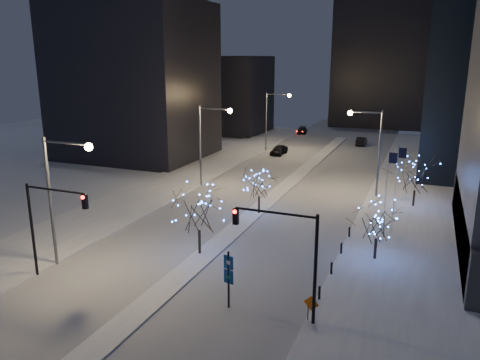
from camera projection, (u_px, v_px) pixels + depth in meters
The scene contains 25 objects.
ground at pixel (154, 300), 30.96m from camera, with size 160.00×160.00×0.00m, color white.
road at pixel (295, 178), 62.37m from camera, with size 20.00×130.00×0.02m, color #B0B5C0.
median at pixel (284, 187), 57.86m from camera, with size 2.00×80.00×0.15m, color white.
east_sidewalk at pixel (408, 230), 43.45m from camera, with size 10.00×90.00×0.15m, color white.
west_sidewalk at pixel (143, 196), 53.96m from camera, with size 8.00×90.00×0.15m, color white.
filler_west_near at pixel (135, 81), 73.97m from camera, with size 22.00×18.00×24.00m, color black.
filler_west_far at pixel (223, 94), 101.18m from camera, with size 18.00×16.00×16.00m, color black.
horizon_block at pixel (391, 33), 106.04m from camera, with size 24.00×14.00×42.00m, color black.
street_lamp_w_near at pixel (60, 185), 34.36m from camera, with size 4.40×0.56×10.00m.
street_lamp_w_mid at pixel (208, 135), 56.79m from camera, with size 4.40×0.56×10.00m.
street_lamp_w_far at pixel (272, 113), 79.22m from camera, with size 4.40×0.56×10.00m.
street_lamp_east at pixel (372, 142), 52.60m from camera, with size 3.90×0.56×10.00m.
traffic_signal_west at pixel (47, 217), 32.82m from camera, with size 5.26×0.43×7.00m.
traffic_signal_east at pixel (290, 248), 27.42m from camera, with size 5.26×0.43×7.00m.
flagpoles at pixel (392, 186), 40.39m from camera, with size 1.35×2.60×8.00m.
bollards at pixel (337, 258), 36.09m from camera, with size 0.16×12.16×0.90m.
car_near at pixel (279, 150), 77.60m from camera, with size 1.88×4.66×1.59m, color black.
car_mid at pixel (361, 141), 86.11m from camera, with size 1.60×4.58×1.51m, color black.
car_far at pixel (302, 130), 99.48m from camera, with size 1.92×4.73×1.37m, color black.
holiday_tree_median_near at pixel (199, 210), 37.15m from camera, with size 5.37×5.37×5.78m.
holiday_tree_median_far at pixel (259, 184), 47.27m from camera, with size 4.32×4.32×4.60m.
holiday_tree_plaza_near at pixel (377, 222), 36.32m from camera, with size 4.35×4.35×4.64m.
holiday_tree_plaza_far at pixel (416, 175), 49.44m from camera, with size 4.81×4.81×5.46m.
wayfinding_sign at pixel (229, 274), 29.45m from camera, with size 0.69×0.25×3.87m.
construction_sign at pixel (311, 306), 28.03m from camera, with size 0.99×0.27×1.66m.
Camera 1 is at (15.78, -23.77, 15.52)m, focal length 35.00 mm.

